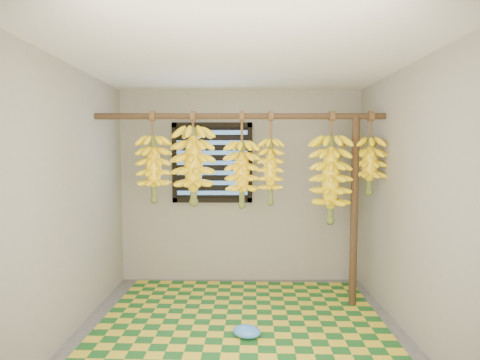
{
  "coord_description": "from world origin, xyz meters",
  "views": [
    {
      "loc": [
        0.01,
        -3.2,
        1.62
      ],
      "look_at": [
        0.0,
        0.55,
        1.35
      ],
      "focal_mm": 28.0,
      "sensor_mm": 36.0,
      "label": 1
    }
  ],
  "objects_px": {
    "banana_bunch_a": "(154,169)",
    "banana_bunch_e": "(331,180)",
    "banana_bunch_c": "(242,174)",
    "woven_mat": "(242,320)",
    "banana_bunch_d": "(271,171)",
    "banana_bunch_f": "(370,165)",
    "plastic_bag": "(247,332)",
    "support_post": "(354,212)",
    "banana_bunch_b": "(193,166)"
  },
  "relations": [
    {
      "from": "banana_bunch_a",
      "to": "banana_bunch_e",
      "type": "bearing_deg",
      "value": 0.0
    },
    {
      "from": "banana_bunch_a",
      "to": "banana_bunch_c",
      "type": "relative_size",
      "value": 0.94
    },
    {
      "from": "woven_mat",
      "to": "banana_bunch_d",
      "type": "bearing_deg",
      "value": 51.72
    },
    {
      "from": "woven_mat",
      "to": "banana_bunch_f",
      "type": "relative_size",
      "value": 3.17
    },
    {
      "from": "plastic_bag",
      "to": "support_post",
      "type": "bearing_deg",
      "value": 32.63
    },
    {
      "from": "support_post",
      "to": "banana_bunch_e",
      "type": "relative_size",
      "value": 1.72
    },
    {
      "from": "support_post",
      "to": "banana_bunch_d",
      "type": "xyz_separation_m",
      "value": [
        -0.88,
        0.0,
        0.43
      ]
    },
    {
      "from": "woven_mat",
      "to": "banana_bunch_c",
      "type": "xyz_separation_m",
      "value": [
        0.0,
        0.38,
        1.4
      ]
    },
    {
      "from": "banana_bunch_e",
      "to": "banana_bunch_f",
      "type": "bearing_deg",
      "value": 0.0
    },
    {
      "from": "banana_bunch_c",
      "to": "support_post",
      "type": "bearing_deg",
      "value": 0.0
    },
    {
      "from": "banana_bunch_d",
      "to": "banana_bunch_e",
      "type": "height_order",
      "value": "same"
    },
    {
      "from": "support_post",
      "to": "banana_bunch_d",
      "type": "relative_size",
      "value": 2.06
    },
    {
      "from": "banana_bunch_a",
      "to": "banana_bunch_d",
      "type": "xyz_separation_m",
      "value": [
        1.22,
        0.0,
        -0.03
      ]
    },
    {
      "from": "support_post",
      "to": "banana_bunch_a",
      "type": "height_order",
      "value": "banana_bunch_a"
    },
    {
      "from": "support_post",
      "to": "banana_bunch_a",
      "type": "distance_m",
      "value": 2.15
    },
    {
      "from": "plastic_bag",
      "to": "banana_bunch_e",
      "type": "height_order",
      "value": "banana_bunch_e"
    },
    {
      "from": "plastic_bag",
      "to": "banana_bunch_a",
      "type": "height_order",
      "value": "banana_bunch_a"
    },
    {
      "from": "banana_bunch_e",
      "to": "banana_bunch_f",
      "type": "relative_size",
      "value": 1.36
    },
    {
      "from": "banana_bunch_e",
      "to": "banana_bunch_f",
      "type": "height_order",
      "value": "same"
    },
    {
      "from": "banana_bunch_d",
      "to": "banana_bunch_f",
      "type": "height_order",
      "value": "same"
    },
    {
      "from": "banana_bunch_a",
      "to": "banana_bunch_e",
      "type": "height_order",
      "value": "same"
    },
    {
      "from": "woven_mat",
      "to": "banana_bunch_b",
      "type": "height_order",
      "value": "banana_bunch_b"
    },
    {
      "from": "woven_mat",
      "to": "banana_bunch_a",
      "type": "xyz_separation_m",
      "value": [
        -0.92,
        0.38,
        1.45
      ]
    },
    {
      "from": "banana_bunch_c",
      "to": "banana_bunch_d",
      "type": "xyz_separation_m",
      "value": [
        0.3,
        0.0,
        0.03
      ]
    },
    {
      "from": "banana_bunch_c",
      "to": "banana_bunch_b",
      "type": "bearing_deg",
      "value": 180.0
    },
    {
      "from": "banana_bunch_f",
      "to": "banana_bunch_b",
      "type": "bearing_deg",
      "value": 180.0
    },
    {
      "from": "banana_bunch_e",
      "to": "plastic_bag",
      "type": "bearing_deg",
      "value": -140.56
    },
    {
      "from": "banana_bunch_c",
      "to": "banana_bunch_e",
      "type": "relative_size",
      "value": 0.86
    },
    {
      "from": "woven_mat",
      "to": "banana_bunch_b",
      "type": "bearing_deg",
      "value": 142.65
    },
    {
      "from": "support_post",
      "to": "banana_bunch_f",
      "type": "height_order",
      "value": "banana_bunch_f"
    },
    {
      "from": "banana_bunch_b",
      "to": "banana_bunch_f",
      "type": "relative_size",
      "value": 1.13
    },
    {
      "from": "banana_bunch_f",
      "to": "banana_bunch_e",
      "type": "bearing_deg",
      "value": 180.0
    },
    {
      "from": "banana_bunch_c",
      "to": "banana_bunch_a",
      "type": "bearing_deg",
      "value": 180.0
    },
    {
      "from": "woven_mat",
      "to": "banana_bunch_d",
      "type": "relative_size",
      "value": 2.79
    },
    {
      "from": "banana_bunch_a",
      "to": "banana_bunch_e",
      "type": "relative_size",
      "value": 0.81
    },
    {
      "from": "woven_mat",
      "to": "banana_bunch_a",
      "type": "relative_size",
      "value": 2.88
    },
    {
      "from": "plastic_bag",
      "to": "banana_bunch_f",
      "type": "distance_m",
      "value": 2.06
    },
    {
      "from": "banana_bunch_b",
      "to": "banana_bunch_c",
      "type": "xyz_separation_m",
      "value": [
        0.51,
        -0.0,
        -0.08
      ]
    },
    {
      "from": "banana_bunch_b",
      "to": "banana_bunch_c",
      "type": "distance_m",
      "value": 0.51
    },
    {
      "from": "banana_bunch_a",
      "to": "banana_bunch_b",
      "type": "xyz_separation_m",
      "value": [
        0.42,
        0.0,
        0.03
      ]
    },
    {
      "from": "banana_bunch_a",
      "to": "banana_bunch_d",
      "type": "distance_m",
      "value": 1.22
    },
    {
      "from": "plastic_bag",
      "to": "banana_bunch_b",
      "type": "height_order",
      "value": "banana_bunch_b"
    },
    {
      "from": "support_post",
      "to": "woven_mat",
      "type": "bearing_deg",
      "value": -162.03
    },
    {
      "from": "plastic_bag",
      "to": "woven_mat",
      "type": "bearing_deg",
      "value": 97.32
    },
    {
      "from": "support_post",
      "to": "woven_mat",
      "type": "height_order",
      "value": "support_post"
    },
    {
      "from": "banana_bunch_b",
      "to": "banana_bunch_f",
      "type": "xyz_separation_m",
      "value": [
        1.84,
        0.0,
        0.01
      ]
    },
    {
      "from": "support_post",
      "to": "banana_bunch_f",
      "type": "xyz_separation_m",
      "value": [
        0.15,
        0.0,
        0.49
      ]
    },
    {
      "from": "plastic_bag",
      "to": "banana_bunch_f",
      "type": "xyz_separation_m",
      "value": [
        1.29,
        0.73,
        1.43
      ]
    },
    {
      "from": "plastic_bag",
      "to": "banana_bunch_a",
      "type": "bearing_deg",
      "value": 142.85
    },
    {
      "from": "banana_bunch_c",
      "to": "banana_bunch_d",
      "type": "distance_m",
      "value": 0.3
    }
  ]
}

